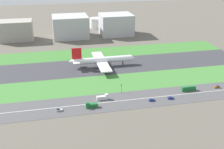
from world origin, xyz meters
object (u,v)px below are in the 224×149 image
Objects in this scene: airliner at (101,60)px; car_2 at (151,100)px; car_4 at (217,87)px; office_tower at (116,24)px; fuel_tank_centre at (113,22)px; hangar_building at (70,27)px; traffic_light at (121,88)px; bus_0 at (189,89)px; truck_0 at (91,105)px; fuel_tank_west at (96,23)px; terminal_building at (16,31)px; truck_1 at (103,97)px; car_0 at (170,98)px; car_1 at (59,110)px.

airliner is 14.77× the size of car_2.
office_tower is (-40.66, 182.00, 12.76)m from car_4.
hangar_building is at bearing -145.80° from fuel_tank_centre.
car_4 is at bearing -5.89° from traffic_light.
truck_0 is at bearing -172.78° from bus_0.
fuel_tank_west reaches higher than car_2.
office_tower is at bearing 0.00° from terminal_building.
truck_1 is (-11.76, -68.00, -4.56)m from airliner.
car_0 is (59.27, 0.00, -0.75)m from truck_0.
airliner is 86.73m from car_0.
office_tower is at bearing -66.37° from fuel_tank_west.
car_2 is at bearing -170.43° from car_4.
terminal_building is (-42.93, 192.00, 11.37)m from car_1.
fuel_tank_west reaches higher than truck_0.
car_1 is at bearing -175.48° from car_4.
terminal_building is at bearing 180.00° from office_tower.
terminal_building is (-91.86, 174.01, 8.00)m from traffic_light.
hangar_building reaches higher than car_0.
hangar_building reaches higher than fuel_tank_centre.
car_0 is 0.38× the size of bus_0.
airliner is at bearing -119.63° from car_1.
terminal_building is (-169.33, 182.00, 11.37)m from car_4.
car_2 is at bearing -73.74° from airliner.
airliner is 1.46× the size of hangar_building.
truck_1 is 0.45× the size of fuel_tank_west.
truck_1 is 189.98m from office_tower.
office_tower reaches higher than truck_0.
bus_0 reaches higher than car_1.
car_0 is at bearing -28.62° from traffic_light.
car_2 is 0.52× the size of truck_0.
terminal_building is 67.84m from hangar_building.
office_tower reaches higher than bus_0.
bus_0 is at bearing -49.94° from airliner.
office_tower is (53.14, 182.00, 12.02)m from truck_1.
car_2 is at bearing -163.81° from bus_0.
fuel_tank_centre is (25.06, 0.00, -0.61)m from fuel_tank_west.
truck_1 is at bearing -180.00° from car_4.
truck_0 is (-44.47, -0.00, 0.75)m from car_2.
hangar_building reaches higher than bus_0.
truck_0 is at bearing -145.61° from traffic_light.
car_0 is 50.32m from truck_1.
car_1 is at bearing -111.03° from fuel_tank_centre.
bus_0 is at bearing -67.16° from hangar_building.
terminal_building reaches higher than fuel_tank_centre.
airliner is 115.90m from hangar_building.
car_1 is at bearing -174.38° from bus_0.
hangar_building is (-19.47, 114.00, 7.65)m from airliner.
fuel_tank_west reaches higher than truck_1.
office_tower reaches higher than truck_1.
car_1 is 0.61× the size of traffic_light.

